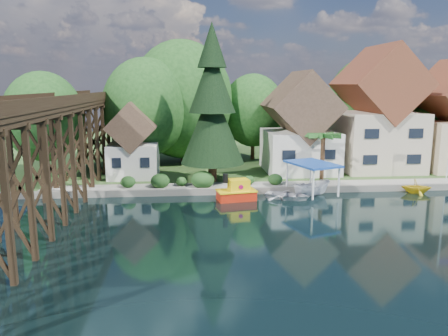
{
  "coord_description": "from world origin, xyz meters",
  "views": [
    {
      "loc": [
        -5.4,
        -31.15,
        10.07
      ],
      "look_at": [
        -2.24,
        6.0,
        2.89
      ],
      "focal_mm": 35.0,
      "sensor_mm": 36.0,
      "label": 1
    }
  ],
  "objects_px": {
    "trestle_bridge": "(57,143)",
    "boat_canopy": "(312,182)",
    "palm_tree": "(323,137)",
    "boat_yellow": "(417,186)",
    "house_left": "(300,130)",
    "shed": "(133,145)",
    "conifer": "(212,107)",
    "boat_white_a": "(287,194)",
    "house_center": "(377,117)",
    "tugboat": "(237,192)"
  },
  "relations": [
    {
      "from": "trestle_bridge",
      "to": "boat_canopy",
      "type": "distance_m",
      "value": 22.29
    },
    {
      "from": "palm_tree",
      "to": "boat_yellow",
      "type": "xyz_separation_m",
      "value": [
        7.85,
        -4.13,
        -4.19
      ]
    },
    {
      "from": "house_left",
      "to": "shed",
      "type": "bearing_deg",
      "value": -175.23
    },
    {
      "from": "conifer",
      "to": "boat_white_a",
      "type": "bearing_deg",
      "value": -40.32
    },
    {
      "from": "boat_white_a",
      "to": "boat_canopy",
      "type": "height_order",
      "value": "boat_canopy"
    },
    {
      "from": "palm_tree",
      "to": "boat_canopy",
      "type": "xyz_separation_m",
      "value": [
        -2.29,
        -4.38,
        -3.58
      ]
    },
    {
      "from": "house_center",
      "to": "palm_tree",
      "type": "height_order",
      "value": "house_center"
    },
    {
      "from": "house_center",
      "to": "boat_yellow",
      "type": "relative_size",
      "value": 5.13
    },
    {
      "from": "tugboat",
      "to": "boat_canopy",
      "type": "height_order",
      "value": "boat_canopy"
    },
    {
      "from": "palm_tree",
      "to": "boat_canopy",
      "type": "distance_m",
      "value": 6.1
    },
    {
      "from": "trestle_bridge",
      "to": "boat_canopy",
      "type": "bearing_deg",
      "value": 4.18
    },
    {
      "from": "boat_canopy",
      "to": "palm_tree",
      "type": "bearing_deg",
      "value": 62.43
    },
    {
      "from": "house_left",
      "to": "shed",
      "type": "height_order",
      "value": "house_left"
    },
    {
      "from": "shed",
      "to": "conifer",
      "type": "height_order",
      "value": "conifer"
    },
    {
      "from": "boat_canopy",
      "to": "house_center",
      "type": "bearing_deg",
      "value": 43.84
    },
    {
      "from": "trestle_bridge",
      "to": "boat_white_a",
      "type": "height_order",
      "value": "trestle_bridge"
    },
    {
      "from": "house_center",
      "to": "boat_white_a",
      "type": "height_order",
      "value": "house_center"
    },
    {
      "from": "house_center",
      "to": "palm_tree",
      "type": "distance_m",
      "value": 9.62
    },
    {
      "from": "house_left",
      "to": "conifer",
      "type": "xyz_separation_m",
      "value": [
        -9.92,
        -4.63,
        2.77
      ]
    },
    {
      "from": "conifer",
      "to": "trestle_bridge",
      "type": "bearing_deg",
      "value": -154.63
    },
    {
      "from": "house_left",
      "to": "conifer",
      "type": "relative_size",
      "value": 0.72
    },
    {
      "from": "trestle_bridge",
      "to": "boat_canopy",
      "type": "height_order",
      "value": "trestle_bridge"
    },
    {
      "from": "trestle_bridge",
      "to": "house_center",
      "type": "bearing_deg",
      "value": 19.49
    },
    {
      "from": "shed",
      "to": "tugboat",
      "type": "distance_m",
      "value": 13.43
    },
    {
      "from": "house_left",
      "to": "palm_tree",
      "type": "bearing_deg",
      "value": -76.64
    },
    {
      "from": "house_center",
      "to": "conifer",
      "type": "bearing_deg",
      "value": -164.84
    },
    {
      "from": "shed",
      "to": "palm_tree",
      "type": "relative_size",
      "value": 1.56
    },
    {
      "from": "trestle_bridge",
      "to": "shed",
      "type": "xyz_separation_m",
      "value": [
        5.0,
        9.33,
        -1.52
      ]
    },
    {
      "from": "palm_tree",
      "to": "boat_yellow",
      "type": "height_order",
      "value": "palm_tree"
    },
    {
      "from": "house_center",
      "to": "shed",
      "type": "xyz_separation_m",
      "value": [
        -27.0,
        -2.0,
        -2.59
      ]
    },
    {
      "from": "house_center",
      "to": "boat_canopy",
      "type": "distance_m",
      "value": 14.94
    },
    {
      "from": "house_center",
      "to": "boat_yellow",
      "type": "xyz_separation_m",
      "value": [
        0.0,
        -9.48,
        -5.7
      ]
    },
    {
      "from": "conifer",
      "to": "boat_white_a",
      "type": "relative_size",
      "value": 3.82
    },
    {
      "from": "conifer",
      "to": "tugboat",
      "type": "xyz_separation_m",
      "value": [
        1.82,
        -5.42,
        -7.17
      ]
    },
    {
      "from": "trestle_bridge",
      "to": "conifer",
      "type": "distance_m",
      "value": 14.7
    },
    {
      "from": "conifer",
      "to": "boat_canopy",
      "type": "bearing_deg",
      "value": -27.64
    },
    {
      "from": "trestle_bridge",
      "to": "tugboat",
      "type": "bearing_deg",
      "value": 3.0
    },
    {
      "from": "conifer",
      "to": "boat_canopy",
      "type": "height_order",
      "value": "conifer"
    },
    {
      "from": "trestle_bridge",
      "to": "boat_yellow",
      "type": "bearing_deg",
      "value": 3.3
    },
    {
      "from": "trestle_bridge",
      "to": "boat_yellow",
      "type": "height_order",
      "value": "trestle_bridge"
    },
    {
      "from": "trestle_bridge",
      "to": "boat_canopy",
      "type": "xyz_separation_m",
      "value": [
        21.87,
        1.6,
        -4.03
      ]
    },
    {
      "from": "conifer",
      "to": "house_center",
      "type": "bearing_deg",
      "value": 15.16
    },
    {
      "from": "tugboat",
      "to": "house_center",
      "type": "bearing_deg",
      "value": 31.66
    },
    {
      "from": "conifer",
      "to": "house_left",
      "type": "bearing_deg",
      "value": 24.99
    },
    {
      "from": "boat_white_a",
      "to": "boat_yellow",
      "type": "distance_m",
      "value": 12.6
    },
    {
      "from": "boat_canopy",
      "to": "conifer",
      "type": "bearing_deg",
      "value": 152.36
    },
    {
      "from": "conifer",
      "to": "tugboat",
      "type": "relative_size",
      "value": 4.2
    },
    {
      "from": "tugboat",
      "to": "conifer",
      "type": "bearing_deg",
      "value": 108.54
    },
    {
      "from": "palm_tree",
      "to": "conifer",
      "type": "bearing_deg",
      "value": 178.83
    },
    {
      "from": "trestle_bridge",
      "to": "palm_tree",
      "type": "xyz_separation_m",
      "value": [
        24.15,
        5.97,
        -0.45
      ]
    }
  ]
}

